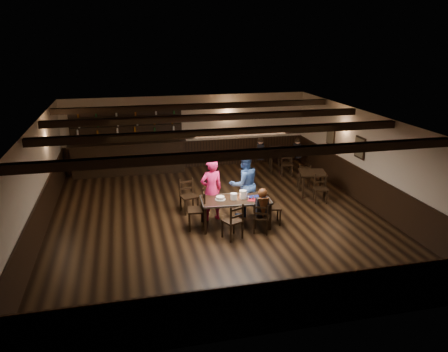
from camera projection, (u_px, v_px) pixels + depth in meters
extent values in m
plane|color=black|center=(217.00, 217.00, 12.01)|extent=(10.00, 10.00, 0.00)
cube|color=beige|center=(188.00, 132.00, 16.23)|extent=(9.00, 0.02, 2.70)
cube|color=beige|center=(283.00, 261.00, 6.97)|extent=(9.00, 0.02, 2.70)
cube|color=beige|center=(36.00, 183.00, 10.62)|extent=(0.02, 10.00, 2.70)
cube|color=beige|center=(369.00, 160.00, 12.57)|extent=(0.02, 10.00, 2.70)
cube|color=silver|center=(216.00, 121.00, 11.18)|extent=(9.00, 10.00, 0.02)
cube|color=black|center=(189.00, 154.00, 16.46)|extent=(9.00, 0.04, 1.00)
cube|color=black|center=(280.00, 306.00, 7.26)|extent=(9.00, 0.04, 1.00)
cube|color=black|center=(42.00, 215.00, 10.89)|extent=(0.04, 10.00, 1.00)
cube|color=black|center=(365.00, 188.00, 12.83)|extent=(0.04, 10.00, 1.00)
cube|color=black|center=(135.00, 121.00, 15.63)|extent=(0.90, 0.03, 1.00)
cube|color=black|center=(135.00, 121.00, 15.61)|extent=(0.80, 0.02, 0.90)
cube|color=black|center=(360.00, 148.00, 12.95)|extent=(0.03, 0.55, 0.65)
cube|color=#72664C|center=(359.00, 148.00, 12.95)|extent=(0.02, 0.45, 0.55)
cube|color=black|center=(331.00, 136.00, 14.72)|extent=(0.03, 0.55, 0.65)
cube|color=#72664C|center=(330.00, 136.00, 14.72)|extent=(0.02, 0.45, 0.55)
cube|color=black|center=(249.00, 154.00, 8.43)|extent=(8.90, 0.18, 0.18)
cube|color=black|center=(225.00, 132.00, 10.28)|extent=(8.90, 0.18, 0.18)
cube|color=black|center=(209.00, 118.00, 12.13)|extent=(8.90, 0.18, 0.18)
cube|color=black|center=(197.00, 107.00, 13.99)|extent=(8.90, 0.18, 0.18)
cube|color=black|center=(205.00, 221.00, 10.91)|extent=(0.06, 0.06, 0.71)
cube|color=black|center=(202.00, 210.00, 11.63)|extent=(0.06, 0.06, 0.71)
cube|color=black|center=(270.00, 217.00, 11.16)|extent=(0.06, 0.06, 0.71)
cube|color=black|center=(263.00, 206.00, 11.88)|extent=(0.06, 0.06, 0.71)
cube|color=black|center=(235.00, 200.00, 11.28)|extent=(1.84, 1.02, 0.04)
cube|color=#A5A8AD|center=(233.00, 194.00, 11.68)|extent=(1.78, 0.16, 0.05)
cube|color=#A5A8AD|center=(239.00, 206.00, 10.87)|extent=(1.78, 0.16, 0.05)
cube|color=#A5A8AD|center=(268.00, 198.00, 11.41)|extent=(0.09, 0.89, 0.05)
cube|color=#A5A8AD|center=(202.00, 202.00, 11.15)|extent=(0.09, 0.89, 0.05)
cube|color=black|center=(234.00, 226.00, 10.98)|extent=(0.05, 0.05, 0.44)
cube|color=black|center=(243.00, 230.00, 10.72)|extent=(0.05, 0.05, 0.44)
cube|color=black|center=(222.00, 229.00, 10.78)|extent=(0.05, 0.05, 0.44)
cube|color=black|center=(231.00, 234.00, 10.51)|extent=(0.05, 0.05, 0.44)
cube|color=black|center=(232.00, 221.00, 10.67)|extent=(0.55, 0.54, 0.04)
cube|color=black|center=(237.00, 214.00, 10.47)|extent=(0.40, 0.20, 0.46)
cube|color=black|center=(237.00, 216.00, 10.49)|extent=(0.34, 0.17, 0.05)
cube|color=black|center=(237.00, 209.00, 10.43)|extent=(0.34, 0.17, 0.05)
cube|color=black|center=(268.00, 223.00, 11.18)|extent=(0.04, 0.04, 0.39)
cube|color=black|center=(267.00, 228.00, 10.90)|extent=(0.04, 0.04, 0.39)
cube|color=black|center=(256.00, 222.00, 11.25)|extent=(0.04, 0.04, 0.39)
cube|color=black|center=(254.00, 227.00, 10.96)|extent=(0.04, 0.04, 0.39)
cube|color=black|center=(262.00, 217.00, 11.01)|extent=(0.50, 0.49, 0.04)
cube|color=black|center=(261.00, 212.00, 10.80)|extent=(0.36, 0.19, 0.41)
cube|color=black|center=(261.00, 214.00, 10.81)|extent=(0.30, 0.16, 0.05)
cube|color=black|center=(261.00, 208.00, 10.76)|extent=(0.30, 0.16, 0.05)
cube|color=black|center=(189.00, 217.00, 11.45)|extent=(0.04, 0.04, 0.49)
cube|color=black|center=(204.00, 216.00, 11.49)|extent=(0.04, 0.04, 0.49)
cube|color=black|center=(190.00, 223.00, 11.07)|extent=(0.04, 0.04, 0.49)
cube|color=black|center=(205.00, 222.00, 11.11)|extent=(0.04, 0.04, 0.49)
cube|color=black|center=(197.00, 210.00, 11.20)|extent=(0.51, 0.53, 0.05)
cube|color=black|center=(204.00, 200.00, 11.14)|extent=(0.09, 0.48, 0.51)
cube|color=black|center=(204.00, 202.00, 11.16)|extent=(0.08, 0.41, 0.06)
cube|color=black|center=(204.00, 195.00, 11.09)|extent=(0.08, 0.41, 0.06)
cube|color=black|center=(280.00, 218.00, 11.43)|extent=(0.04, 0.04, 0.44)
cube|color=black|center=(267.00, 218.00, 11.41)|extent=(0.04, 0.04, 0.44)
cube|color=black|center=(278.00, 213.00, 11.78)|extent=(0.04, 0.04, 0.44)
cube|color=black|center=(265.00, 213.00, 11.76)|extent=(0.04, 0.04, 0.44)
cube|color=black|center=(273.00, 207.00, 11.52)|extent=(0.47, 0.49, 0.04)
cube|color=black|center=(266.00, 199.00, 11.44)|extent=(0.11, 0.43, 0.46)
cube|color=black|center=(266.00, 201.00, 11.45)|extent=(0.09, 0.37, 0.05)
cube|color=black|center=(267.00, 194.00, 11.40)|extent=(0.09, 0.37, 0.05)
cube|color=black|center=(185.00, 208.00, 12.08)|extent=(0.04, 0.04, 0.45)
cube|color=black|center=(181.00, 204.00, 12.38)|extent=(0.04, 0.04, 0.45)
cube|color=black|center=(198.00, 206.00, 12.24)|extent=(0.04, 0.04, 0.45)
cube|color=black|center=(193.00, 201.00, 12.54)|extent=(0.04, 0.04, 0.45)
cube|color=black|center=(189.00, 196.00, 12.24)|extent=(0.53, 0.51, 0.04)
cube|color=black|center=(186.00, 187.00, 12.31)|extent=(0.44, 0.14, 0.47)
cube|color=black|center=(186.00, 188.00, 12.33)|extent=(0.37, 0.11, 0.05)
cube|color=black|center=(186.00, 182.00, 12.27)|extent=(0.37, 0.11, 0.05)
imported|color=#DA1465|center=(211.00, 190.00, 11.64)|extent=(0.69, 0.53, 1.70)
imported|color=navy|center=(244.00, 184.00, 11.93)|extent=(1.00, 0.85, 1.80)
cube|color=black|center=(260.00, 212.00, 11.07)|extent=(0.29, 0.29, 0.12)
cube|color=black|center=(262.00, 206.00, 10.91)|extent=(0.31, 0.18, 0.43)
cylinder|color=black|center=(262.00, 198.00, 10.85)|extent=(0.09, 0.31, 0.31)
sphere|color=#D8A384|center=(262.00, 193.00, 10.81)|extent=(0.19, 0.19, 0.19)
sphere|color=#3A1F0D|center=(263.00, 193.00, 10.78)|extent=(0.23, 0.23, 0.23)
cone|color=#3A1F0D|center=(263.00, 208.00, 10.81)|extent=(0.18, 0.18, 0.54)
cylinder|color=white|center=(220.00, 199.00, 11.23)|extent=(0.27, 0.27, 0.01)
cylinder|color=white|center=(220.00, 198.00, 11.22)|extent=(0.22, 0.22, 0.07)
cylinder|color=silver|center=(220.00, 198.00, 11.22)|extent=(0.23, 0.23, 0.04)
cylinder|color=white|center=(234.00, 196.00, 11.22)|extent=(0.17, 0.17, 0.16)
cylinder|color=white|center=(243.00, 194.00, 11.29)|extent=(0.18, 0.18, 0.21)
cylinder|color=#A5A8AD|center=(237.00, 196.00, 11.40)|extent=(0.05, 0.05, 0.03)
sphere|color=orange|center=(237.00, 195.00, 11.39)|extent=(0.03, 0.03, 0.03)
cylinder|color=silver|center=(248.00, 198.00, 11.23)|extent=(0.03, 0.03, 0.08)
cylinder|color=#A5A8AD|center=(253.00, 198.00, 11.23)|extent=(0.04, 0.04, 0.09)
cylinder|color=silver|center=(246.00, 195.00, 11.41)|extent=(0.07, 0.07, 0.11)
cube|color=maroon|center=(254.00, 200.00, 11.22)|extent=(0.39, 0.33, 0.00)
cube|color=#0F144C|center=(254.00, 197.00, 11.42)|extent=(0.35, 0.26, 0.00)
cube|color=black|center=(129.00, 159.00, 15.67)|extent=(3.93, 0.60, 1.10)
cube|color=black|center=(128.00, 143.00, 15.49)|extent=(4.13, 0.70, 0.05)
cube|color=black|center=(128.00, 142.00, 15.75)|extent=(3.93, 0.10, 2.20)
cube|color=black|center=(127.00, 136.00, 15.58)|extent=(3.83, 0.22, 0.03)
cube|color=black|center=(127.00, 126.00, 15.47)|extent=(3.83, 0.22, 0.03)
cube|color=black|center=(126.00, 116.00, 15.36)|extent=(3.83, 0.22, 0.03)
cube|color=black|center=(313.00, 173.00, 13.49)|extent=(0.95, 0.95, 0.04)
cube|color=black|center=(303.00, 187.00, 13.30)|extent=(0.05, 0.05, 0.71)
cube|color=black|center=(300.00, 181.00, 13.92)|extent=(0.05, 0.05, 0.71)
cube|color=black|center=(324.00, 188.00, 13.29)|extent=(0.05, 0.05, 0.71)
cube|color=black|center=(320.00, 181.00, 13.91)|extent=(0.05, 0.05, 0.71)
cube|color=black|center=(281.00, 151.00, 15.95)|extent=(1.02, 1.02, 0.04)
cube|color=black|center=(271.00, 164.00, 15.77)|extent=(0.05, 0.05, 0.71)
cube|color=black|center=(271.00, 158.00, 16.41)|extent=(0.05, 0.05, 0.71)
cube|color=black|center=(290.00, 164.00, 15.73)|extent=(0.05, 0.05, 0.71)
cube|color=black|center=(289.00, 159.00, 16.37)|extent=(0.05, 0.05, 0.71)
cube|color=black|center=(260.00, 151.00, 15.90)|extent=(0.32, 0.42, 0.55)
sphere|color=#D8A384|center=(261.00, 141.00, 15.79)|extent=(0.21, 0.21, 0.21)
sphere|color=black|center=(261.00, 141.00, 15.78)|extent=(0.22, 0.22, 0.22)
cube|color=black|center=(297.00, 151.00, 16.10)|extent=(0.23, 0.36, 0.50)
sphere|color=#D8A384|center=(298.00, 142.00, 16.00)|extent=(0.19, 0.19, 0.19)
sphere|color=black|center=(298.00, 141.00, 15.99)|extent=(0.20, 0.20, 0.20)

